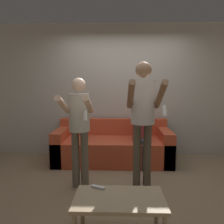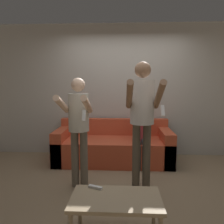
% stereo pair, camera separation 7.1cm
% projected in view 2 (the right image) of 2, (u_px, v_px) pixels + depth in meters
% --- Properties ---
extents(ground_plane, '(14.00, 14.00, 0.00)m').
position_uv_depth(ground_plane, '(125.00, 186.00, 3.18)').
color(ground_plane, '#937A5B').
extents(wall_back, '(6.40, 0.06, 2.70)m').
position_uv_depth(wall_back, '(125.00, 91.00, 4.54)').
color(wall_back, '#B7B2A8').
rests_on(wall_back, ground_plane).
extents(couch, '(2.17, 0.90, 0.78)m').
position_uv_depth(couch, '(113.00, 147.00, 4.21)').
color(couch, '#C64C2D').
rests_on(couch, ground_plane).
extents(person_standing_left, '(0.41, 0.68, 1.57)m').
position_uv_depth(person_standing_left, '(78.00, 122.00, 3.05)').
color(person_standing_left, '#6B6051').
rests_on(person_standing_left, ground_plane).
extents(person_standing_right, '(0.45, 0.75, 1.78)m').
position_uv_depth(person_standing_right, '(142.00, 110.00, 2.99)').
color(person_standing_right, brown).
rests_on(person_standing_right, ground_plane).
extents(person_seated, '(0.27, 0.51, 1.16)m').
position_uv_depth(person_seated, '(141.00, 132.00, 3.92)').
color(person_seated, '#383838').
rests_on(person_seated, ground_plane).
extents(coffee_table, '(0.85, 0.49, 0.43)m').
position_uv_depth(coffee_table, '(116.00, 202.00, 2.05)').
color(coffee_table, tan).
rests_on(coffee_table, ground_plane).
extents(remote_on_table, '(0.15, 0.09, 0.02)m').
position_uv_depth(remote_on_table, '(95.00, 187.00, 2.22)').
color(remote_on_table, white).
rests_on(remote_on_table, coffee_table).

